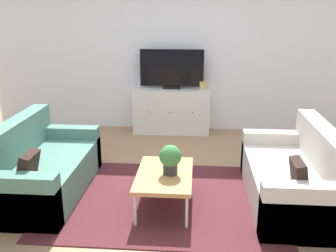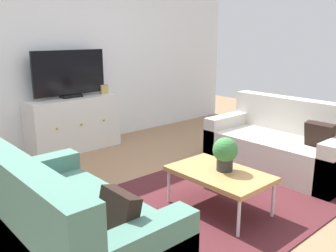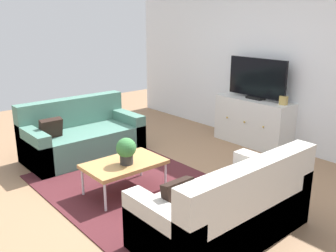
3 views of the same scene
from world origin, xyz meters
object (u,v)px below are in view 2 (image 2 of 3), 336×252
object	(u,v)px
potted_plant	(225,152)
coffee_table	(219,175)
tv_console	(74,124)
couch_left_side	(62,229)
couch_right_side	(283,146)
flat_screen_tv	(70,74)
mantel_clock	(104,89)

from	to	relation	value
potted_plant	coffee_table	bearing A→B (deg)	173.68
potted_plant	tv_console	xyz separation A→B (m)	(-0.17, 2.58, -0.18)
couch_left_side	couch_right_side	size ratio (longest dim) A/B	1.00
couch_right_side	tv_console	world-z (taller)	couch_right_side
potted_plant	flat_screen_tv	xyz separation A→B (m)	(-0.17, 2.60, 0.52)
tv_console	couch_left_side	bearing A→B (deg)	-119.60
flat_screen_tv	coffee_table	bearing A→B (deg)	-87.67
couch_left_side	mantel_clock	size ratio (longest dim) A/B	12.81
coffee_table	flat_screen_tv	bearing A→B (deg)	92.33
tv_console	flat_screen_tv	bearing A→B (deg)	90.00
couch_right_side	potted_plant	xyz separation A→B (m)	(-1.36, -0.20, 0.28)
tv_console	potted_plant	bearing A→B (deg)	-86.32
coffee_table	tv_console	distance (m)	2.57
flat_screen_tv	mantel_clock	xyz separation A→B (m)	(0.51, -0.02, -0.26)
coffee_table	mantel_clock	world-z (taller)	mantel_clock
couch_right_side	potted_plant	size ratio (longest dim) A/B	5.35
potted_plant	mantel_clock	world-z (taller)	mantel_clock
coffee_table	flat_screen_tv	size ratio (longest dim) A/B	0.88
couch_left_side	couch_right_side	distance (m)	2.87
flat_screen_tv	potted_plant	bearing A→B (deg)	-86.35
coffee_table	couch_left_side	bearing A→B (deg)	172.34
couch_left_side	couch_right_side	bearing A→B (deg)	0.00
coffee_table	potted_plant	bearing A→B (deg)	-6.32
couch_left_side	flat_screen_tv	size ratio (longest dim) A/B	1.60
mantel_clock	couch_right_side	bearing A→B (deg)	-66.95
tv_console	mantel_clock	world-z (taller)	mantel_clock
couch_right_side	flat_screen_tv	world-z (taller)	flat_screen_tv
couch_left_side	potted_plant	xyz separation A→B (m)	(1.51, -0.20, 0.28)
coffee_table	tv_console	bearing A→B (deg)	92.35
coffee_table	potted_plant	distance (m)	0.21
couch_left_side	flat_screen_tv	xyz separation A→B (m)	(1.35, 2.39, 0.79)
potted_plant	flat_screen_tv	size ratio (longest dim) A/B	0.30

